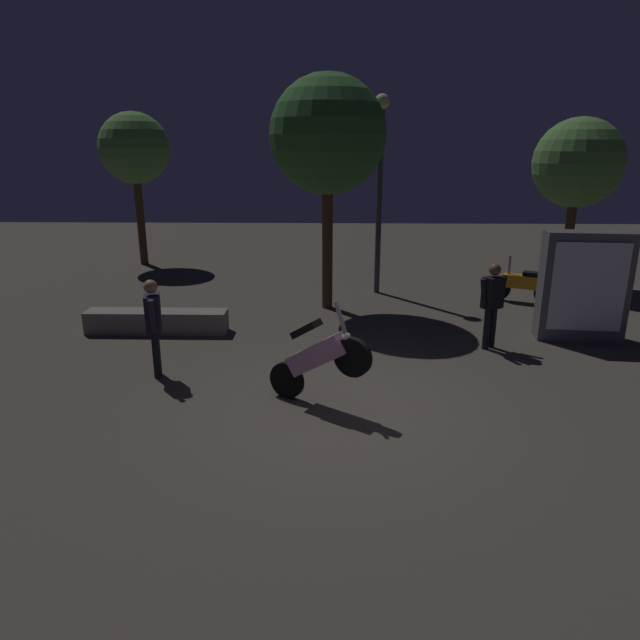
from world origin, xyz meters
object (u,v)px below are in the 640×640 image
object	(u,v)px
motorcycle_pink_foreground	(318,358)
person_bystander_far	(153,320)
person_rider_beside	(492,299)
kiosk_billboard	(584,286)
streetlamp_near	(380,170)
motorcycle_orange_parked_left	(523,285)

from	to	relation	value
motorcycle_pink_foreground	person_bystander_far	size ratio (longest dim) A/B	1.01
person_rider_beside	kiosk_billboard	bearing A→B (deg)	74.34
motorcycle_pink_foreground	person_bystander_far	distance (m)	2.87
kiosk_billboard	streetlamp_near	bearing A→B (deg)	-38.81
motorcycle_pink_foreground	streetlamp_near	xyz separation A→B (m)	(1.33, 6.66, 2.30)
person_rider_beside	person_bystander_far	xyz separation A→B (m)	(-5.78, -1.48, 0.01)
person_bystander_far	streetlamp_near	distance (m)	7.20
person_rider_beside	streetlamp_near	size ratio (longest dim) A/B	0.34
kiosk_billboard	motorcycle_orange_parked_left	bearing A→B (deg)	-79.38
motorcycle_pink_foreground	kiosk_billboard	distance (m)	5.89
person_bystander_far	person_rider_beside	bearing A→B (deg)	179.72
person_bystander_far	streetlamp_near	xyz separation A→B (m)	(3.99, 5.62, 2.09)
person_rider_beside	person_bystander_far	world-z (taller)	person_bystander_far
motorcycle_pink_foreground	motorcycle_orange_parked_left	bearing A→B (deg)	80.22
person_rider_beside	person_bystander_far	bearing A→B (deg)	-108.47
person_rider_beside	streetlamp_near	bearing A→B (deg)	170.58
motorcycle_orange_parked_left	kiosk_billboard	distance (m)	2.75
motorcycle_orange_parked_left	person_bystander_far	world-z (taller)	person_bystander_far
motorcycle_orange_parked_left	person_rider_beside	world-z (taller)	person_rider_beside
motorcycle_orange_parked_left	streetlamp_near	world-z (taller)	streetlamp_near
motorcycle_pink_foreground	kiosk_billboard	size ratio (longest dim) A/B	0.78
motorcycle_pink_foreground	streetlamp_near	bearing A→B (deg)	108.35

